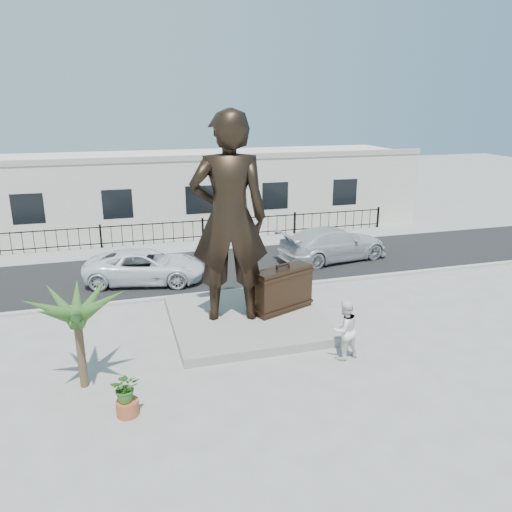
{
  "coord_description": "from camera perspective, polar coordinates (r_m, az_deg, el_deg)",
  "views": [
    {
      "loc": [
        -4.67,
        -14.16,
        7.52
      ],
      "look_at": [
        0.0,
        2.0,
        2.3
      ],
      "focal_mm": 35.0,
      "sensor_mm": 36.0,
      "label": 1
    }
  ],
  "objects": [
    {
      "name": "ground",
      "position": [
        16.7,
        1.93,
        -9.53
      ],
      "size": [
        100.0,
        100.0,
        0.0
      ],
      "primitive_type": "plane",
      "color": "#9E9991",
      "rests_on": "ground"
    },
    {
      "name": "street",
      "position": [
        23.86,
        -4.0,
        -1.16
      ],
      "size": [
        40.0,
        7.0,
        0.01
      ],
      "primitive_type": "cube",
      "color": "black",
      "rests_on": "ground"
    },
    {
      "name": "curb",
      "position": [
        20.64,
        -1.93,
        -3.97
      ],
      "size": [
        40.0,
        0.25,
        0.12
      ],
      "primitive_type": "cube",
      "color": "#A5A399",
      "rests_on": "ground"
    },
    {
      "name": "far_sidewalk",
      "position": [
        27.62,
        -5.77,
        1.37
      ],
      "size": [
        40.0,
        2.5,
        0.02
      ],
      "primitive_type": "cube",
      "color": "#9E9991",
      "rests_on": "ground"
    },
    {
      "name": "plinth",
      "position": [
        17.81,
        -1.11,
        -7.22
      ],
      "size": [
        5.2,
        5.2,
        0.3
      ],
      "primitive_type": "cube",
      "color": "gray",
      "rests_on": "ground"
    },
    {
      "name": "fence",
      "position": [
        28.23,
        -6.1,
        2.95
      ],
      "size": [
        22.0,
        0.1,
        1.2
      ],
      "primitive_type": "cube",
      "color": "black",
      "rests_on": "ground"
    },
    {
      "name": "building",
      "position": [
        31.96,
        -7.55,
        7.51
      ],
      "size": [
        28.0,
        7.0,
        4.4
      ],
      "primitive_type": "cube",
      "color": "silver",
      "rests_on": "ground"
    },
    {
      "name": "statue",
      "position": [
        16.55,
        -3.08,
        4.31
      ],
      "size": [
        2.82,
        2.11,
        7.05
      ],
      "primitive_type": "imported",
      "rotation": [
        0.0,
        0.0,
        2.97
      ],
      "color": "black",
      "rests_on": "plinth"
    },
    {
      "name": "suitcase",
      "position": [
        17.91,
        3.05,
        -3.81
      ],
      "size": [
        2.36,
        1.51,
        1.59
      ],
      "primitive_type": "cube",
      "rotation": [
        0.0,
        0.0,
        0.38
      ],
      "color": "#312115",
      "rests_on": "plinth"
    },
    {
      "name": "tourist",
      "position": [
        15.42,
        10.06,
        -8.29
      ],
      "size": [
        1.05,
        0.89,
        1.89
      ],
      "primitive_type": "imported",
      "rotation": [
        0.0,
        0.0,
        3.35
      ],
      "color": "white",
      "rests_on": "ground"
    },
    {
      "name": "car_white",
      "position": [
        22.06,
        -12.55,
        -1.15
      ],
      "size": [
        5.47,
        3.38,
        1.41
      ],
      "primitive_type": "imported",
      "rotation": [
        0.0,
        0.0,
        1.35
      ],
      "color": "white",
      "rests_on": "street"
    },
    {
      "name": "car_silver",
      "position": [
        24.88,
        8.83,
        1.41
      ],
      "size": [
        5.9,
        3.2,
        1.62
      ],
      "primitive_type": "imported",
      "rotation": [
        0.0,
        0.0,
        1.74
      ],
      "color": "#BCBDC1",
      "rests_on": "street"
    },
    {
      "name": "worker",
      "position": [
        27.84,
        -4.44,
        3.23
      ],
      "size": [
        1.1,
        0.74,
        1.57
      ],
      "primitive_type": "imported",
      "rotation": [
        0.0,
        0.0,
        0.17
      ],
      "color": "orange",
      "rests_on": "far_sidewalk"
    },
    {
      "name": "palm_tree",
      "position": [
        15.02,
        -18.97,
        -13.86
      ],
      "size": [
        1.8,
        1.8,
        3.2
      ],
      "primitive_type": null,
      "color": "#2A511D",
      "rests_on": "ground"
    },
    {
      "name": "planter",
      "position": [
        13.42,
        -14.47,
        -16.45
      ],
      "size": [
        0.56,
        0.56,
        0.4
      ],
      "primitive_type": "cylinder",
      "color": "#A44C2B",
      "rests_on": "ground"
    },
    {
      "name": "shrub",
      "position": [
        13.11,
        -14.66,
        -14.3
      ],
      "size": [
        0.75,
        0.67,
        0.78
      ],
      "primitive_type": "imported",
      "rotation": [
        0.0,
        0.0,
        -0.09
      ],
      "color": "#356320",
      "rests_on": "planter"
    }
  ]
}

